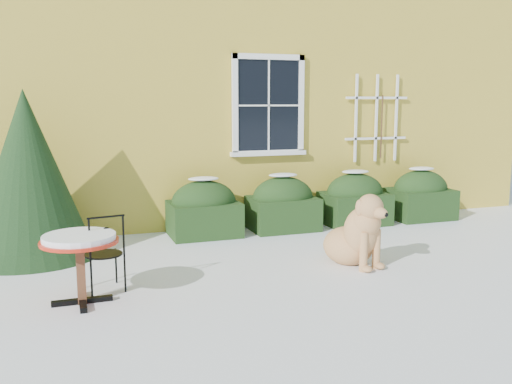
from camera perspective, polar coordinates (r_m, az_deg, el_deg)
name	(u,v)px	position (r m, az deg, el deg)	size (l,w,h in m)	color
ground	(285,283)	(6.58, 2.92, -9.08)	(80.00, 80.00, 0.00)	white
house	(166,47)	(13.05, -9.04, 14.14)	(12.40, 8.40, 6.40)	yellow
hedge_row	(320,202)	(9.40, 6.37, -1.04)	(4.95, 0.80, 0.91)	black
evergreen_shrub	(29,190)	(8.10, -21.77, 0.20)	(1.83, 1.83, 2.21)	black
bistro_table	(80,246)	(6.05, -17.23, -5.19)	(0.78, 0.78, 0.72)	black
patio_chair_near	(104,253)	(6.41, -14.94, -5.87)	(0.44, 0.44, 0.86)	black
dog	(357,235)	(7.26, 10.06, -4.30)	(0.77, 1.08, 0.96)	tan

